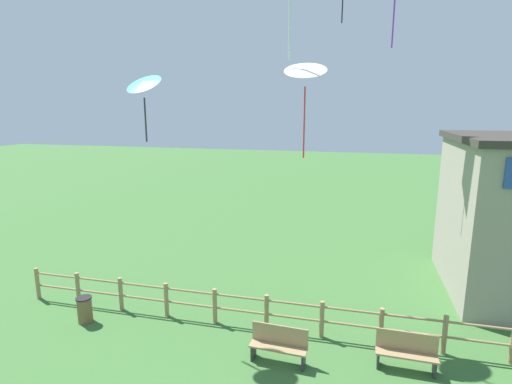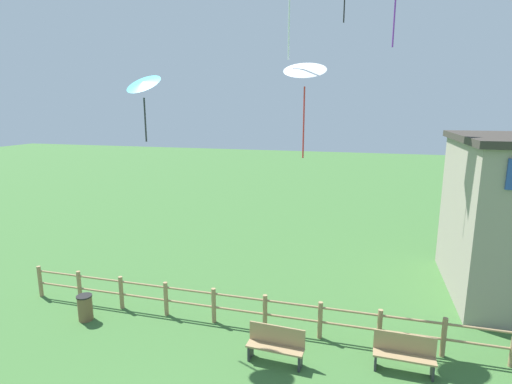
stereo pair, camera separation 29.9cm
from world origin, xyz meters
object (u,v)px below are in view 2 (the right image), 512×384
object	(u,v)px
kite_white_delta	(305,70)
kite_cyan_delta	(143,84)
trash_bin	(85,308)
park_bench_by_building	(404,353)
park_bench_near_fence	(276,344)

from	to	relation	value
kite_white_delta	kite_cyan_delta	xyz separation A→B (m)	(-4.52, -1.67, -0.43)
trash_bin	kite_white_delta	distance (m)	10.26
trash_bin	kite_white_delta	size ratio (longest dim) A/B	0.28
park_bench_by_building	trash_bin	size ratio (longest dim) A/B	1.85
park_bench_by_building	kite_cyan_delta	world-z (taller)	kite_cyan_delta
trash_bin	kite_white_delta	world-z (taller)	kite_white_delta
park_bench_by_building	kite_cyan_delta	bearing A→B (deg)	173.95
park_bench_near_fence	kite_white_delta	world-z (taller)	kite_white_delta
trash_bin	kite_cyan_delta	distance (m)	7.37
trash_bin	kite_white_delta	xyz separation A→B (m)	(6.58, 2.53, 7.45)
park_bench_near_fence	kite_white_delta	distance (m)	7.95
park_bench_near_fence	park_bench_by_building	size ratio (longest dim) A/B	1.01
kite_white_delta	kite_cyan_delta	world-z (taller)	kite_white_delta
kite_white_delta	park_bench_near_fence	bearing A→B (deg)	-92.75
park_bench_near_fence	park_bench_by_building	xyz separation A→B (m)	(3.30, 0.52, 0.00)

